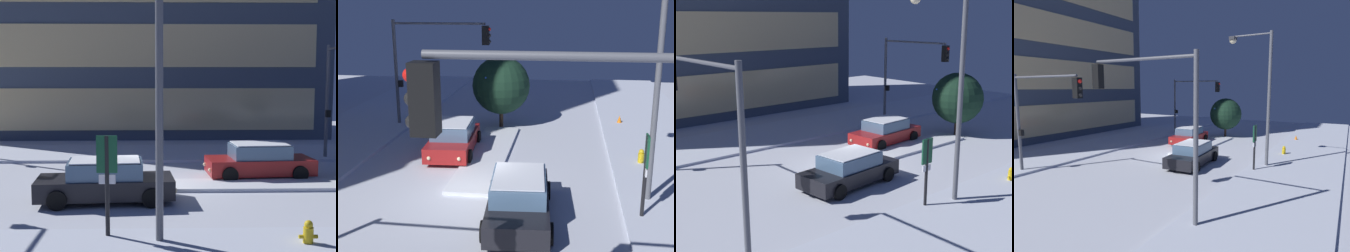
# 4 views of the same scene
# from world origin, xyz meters

# --- Properties ---
(ground) EXTENTS (52.00, 52.00, 0.00)m
(ground) POSITION_xyz_m (0.00, 0.00, 0.00)
(ground) COLOR silver
(curb_strip_near) EXTENTS (52.00, 5.20, 0.14)m
(curb_strip_near) POSITION_xyz_m (0.00, -7.92, 0.07)
(curb_strip_near) COLOR silver
(curb_strip_near) RESTS_ON ground
(curb_strip_far) EXTENTS (52.00, 5.20, 0.14)m
(curb_strip_far) POSITION_xyz_m (0.00, 7.92, 0.07)
(curb_strip_far) COLOR silver
(curb_strip_far) RESTS_ON ground
(median_strip) EXTENTS (9.00, 1.80, 0.14)m
(median_strip) POSITION_xyz_m (4.41, 0.12, 0.07)
(median_strip) COLOR silver
(median_strip) RESTS_ON ground
(car_near) EXTENTS (4.90, 2.38, 1.49)m
(car_near) POSITION_xyz_m (-1.53, -1.94, 0.71)
(car_near) COLOR black
(car_near) RESTS_ON ground
(car_far) EXTENTS (4.65, 2.33, 1.49)m
(car_far) POSITION_xyz_m (4.65, 1.79, 0.71)
(car_far) COLOR maroon
(car_far) RESTS_ON ground
(traffic_light_corner_far_right) EXTENTS (0.32, 5.45, 5.89)m
(traffic_light_corner_far_right) POSITION_xyz_m (9.05, 3.98, 4.11)
(traffic_light_corner_far_right) COLOR #565960
(traffic_light_corner_far_right) RESTS_ON ground
(traffic_light_corner_near_left) EXTENTS (0.32, 5.02, 6.28)m
(traffic_light_corner_near_left) POSITION_xyz_m (-8.98, -4.15, 4.41)
(traffic_light_corner_near_left) COLOR #565960
(traffic_light_corner_near_left) RESTS_ON ground
(traffic_light_corner_far_left) EXTENTS (0.32, 5.70, 5.80)m
(traffic_light_corner_far_left) POSITION_xyz_m (-8.21, 3.86, 4.07)
(traffic_light_corner_far_left) COLOR #565960
(traffic_light_corner_far_left) RESTS_ON ground
(street_lamp_arched) EXTENTS (0.56, 2.76, 8.41)m
(street_lamp_arched) POSITION_xyz_m (0.33, -5.57, 5.41)
(street_lamp_arched) COLOR #565960
(street_lamp_arched) RESTS_ON ground
(fire_hydrant) EXTENTS (0.48, 0.26, 0.73)m
(fire_hydrant) POSITION_xyz_m (4.10, -6.57, 0.35)
(fire_hydrant) COLOR gold
(fire_hydrant) RESTS_ON ground
(parking_info_sign) EXTENTS (0.55, 0.12, 2.83)m
(parking_info_sign) POSITION_xyz_m (-1.06, -5.86, 1.81)
(parking_info_sign) COLOR black
(parking_info_sign) RESTS_ON ground
(decorated_tree_median) EXTENTS (3.18, 3.18, 3.95)m
(decorated_tree_median) POSITION_xyz_m (9.52, 0.30, 2.36)
(decorated_tree_median) COLOR #473323
(decorated_tree_median) RESTS_ON ground
(construction_cone) EXTENTS (0.36, 0.36, 0.55)m
(construction_cone) POSITION_xyz_m (10.82, -6.34, 0.28)
(construction_cone) COLOR orange
(construction_cone) RESTS_ON ground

